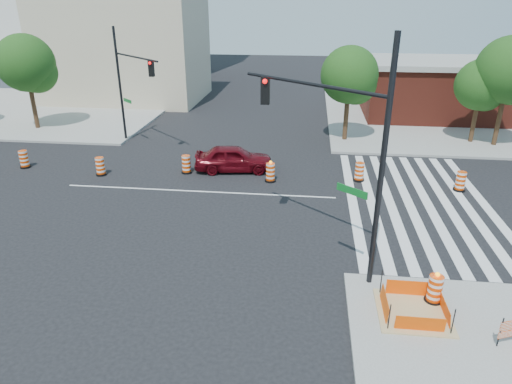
% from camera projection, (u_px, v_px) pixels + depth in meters
% --- Properties ---
extents(ground, '(120.00, 120.00, 0.00)m').
position_uv_depth(ground, '(198.00, 191.00, 23.48)').
color(ground, black).
rests_on(ground, ground).
extents(sidewalk_ne, '(22.00, 22.00, 0.15)m').
position_uv_depth(sidewalk_ne, '(460.00, 116.00, 37.92)').
color(sidewalk_ne, gray).
rests_on(sidewalk_ne, ground).
extents(sidewalk_nw, '(22.00, 22.00, 0.15)m').
position_uv_depth(sidewalk_nw, '(52.00, 105.00, 41.83)').
color(sidewalk_nw, gray).
rests_on(sidewalk_nw, ground).
extents(crosswalk_east, '(6.75, 13.50, 0.01)m').
position_uv_depth(crosswalk_east, '(417.00, 202.00, 22.29)').
color(crosswalk_east, silver).
rests_on(crosswalk_east, ground).
extents(lane_centerline, '(14.00, 0.12, 0.01)m').
position_uv_depth(lane_centerline, '(198.00, 191.00, 23.48)').
color(lane_centerline, silver).
rests_on(lane_centerline, ground).
extents(excavation_pit, '(2.20, 2.20, 0.90)m').
position_uv_depth(excavation_pit, '(413.00, 311.00, 14.20)').
color(excavation_pit, tan).
rests_on(excavation_pit, ground).
extents(brick_storefront, '(16.50, 8.50, 4.60)m').
position_uv_depth(brick_storefront, '(465.00, 89.00, 37.04)').
color(brick_storefront, maroon).
rests_on(brick_storefront, ground).
extents(beige_midrise, '(14.00, 10.00, 10.00)m').
position_uv_depth(beige_midrise, '(126.00, 46.00, 42.89)').
color(beige_midrise, '#C3B595').
rests_on(beige_midrise, ground).
extents(red_coupe, '(4.58, 2.32, 1.50)m').
position_uv_depth(red_coupe, '(234.00, 158.00, 26.00)').
color(red_coupe, '#56070F').
rests_on(red_coupe, ground).
extents(signal_pole_se, '(4.84, 4.12, 8.22)m').
position_uv_depth(signal_pole_se, '(339.00, 135.00, 15.03)').
color(signal_pole_se, black).
rests_on(signal_pole_se, ground).
extents(signal_pole_nw, '(4.13, 3.94, 7.38)m').
position_uv_depth(signal_pole_nw, '(129.00, 77.00, 28.97)').
color(signal_pole_nw, black).
rests_on(signal_pole_nw, ground).
extents(pit_drum, '(0.57, 0.57, 1.12)m').
position_uv_depth(pit_drum, '(435.00, 290.00, 14.55)').
color(pit_drum, black).
rests_on(pit_drum, ground).
extents(barricade, '(0.78, 0.34, 0.97)m').
position_uv_depth(barricade, '(512.00, 329.00, 12.75)').
color(barricade, '#E14004').
rests_on(barricade, ground).
extents(tree_north_b, '(4.07, 4.07, 6.92)m').
position_uv_depth(tree_north_b, '(27.00, 66.00, 32.62)').
color(tree_north_b, '#382314').
rests_on(tree_north_b, ground).
extents(tree_north_c, '(3.77, 3.77, 6.40)m').
position_uv_depth(tree_north_c, '(350.00, 78.00, 30.01)').
color(tree_north_c, '#382314').
rests_on(tree_north_c, ground).
extents(tree_north_d, '(3.31, 3.31, 5.62)m').
position_uv_depth(tree_north_d, '(481.00, 88.00, 29.69)').
color(tree_north_d, '#382314').
rests_on(tree_north_d, ground).
extents(tree_north_e, '(4.19, 4.19, 7.12)m').
position_uv_depth(tree_north_e, '(509.00, 74.00, 28.61)').
color(tree_north_e, '#382314').
rests_on(tree_north_e, ground).
extents(median_drum_0, '(0.60, 0.60, 1.02)m').
position_uv_depth(median_drum_0, '(24.00, 160.00, 26.58)').
color(median_drum_0, black).
rests_on(median_drum_0, ground).
extents(median_drum_1, '(0.60, 0.60, 1.02)m').
position_uv_depth(median_drum_1, '(100.00, 167.00, 25.47)').
color(median_drum_1, black).
rests_on(median_drum_1, ground).
extents(median_drum_2, '(0.60, 0.60, 1.02)m').
position_uv_depth(median_drum_2, '(186.00, 165.00, 25.78)').
color(median_drum_2, black).
rests_on(median_drum_2, ground).
extents(median_drum_3, '(0.60, 0.60, 1.18)m').
position_uv_depth(median_drum_3, '(270.00, 173.00, 24.57)').
color(median_drum_3, black).
rests_on(median_drum_3, ground).
extents(median_drum_4, '(0.60, 0.60, 1.02)m').
position_uv_depth(median_drum_4, '(359.00, 172.00, 24.67)').
color(median_drum_4, black).
rests_on(median_drum_4, ground).
extents(median_drum_5, '(0.60, 0.60, 1.02)m').
position_uv_depth(median_drum_5, '(460.00, 182.00, 23.39)').
color(median_drum_5, black).
rests_on(median_drum_5, ground).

